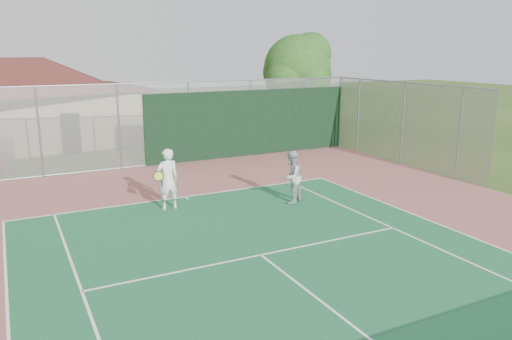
{
  "coord_description": "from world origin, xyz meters",
  "views": [
    {
      "loc": [
        -5.17,
        -3.49,
        4.8
      ],
      "look_at": [
        1.5,
        9.6,
        1.27
      ],
      "focal_mm": 35.0,
      "sensor_mm": 36.0,
      "label": 1
    }
  ],
  "objects_px": {
    "tree": "(299,71)",
    "player_white_front": "(168,180)",
    "player_grey_back": "(292,178)",
    "clubhouse": "(21,93)"
  },
  "relations": [
    {
      "from": "tree",
      "to": "player_white_front",
      "type": "distance_m",
      "value": 12.84
    },
    {
      "from": "player_grey_back",
      "to": "player_white_front",
      "type": "bearing_deg",
      "value": -50.54
    },
    {
      "from": "clubhouse",
      "to": "player_grey_back",
      "type": "distance_m",
      "value": 16.88
    },
    {
      "from": "clubhouse",
      "to": "tree",
      "type": "xyz_separation_m",
      "value": [
        12.96,
        -6.04,
        1.08
      ]
    },
    {
      "from": "player_white_front",
      "to": "clubhouse",
      "type": "bearing_deg",
      "value": -80.63
    },
    {
      "from": "clubhouse",
      "to": "tree",
      "type": "bearing_deg",
      "value": -31.39
    },
    {
      "from": "tree",
      "to": "player_white_front",
      "type": "height_order",
      "value": "tree"
    },
    {
      "from": "player_white_front",
      "to": "player_grey_back",
      "type": "relative_size",
      "value": 1.12
    },
    {
      "from": "tree",
      "to": "clubhouse",
      "type": "bearing_deg",
      "value": 155.02
    },
    {
      "from": "clubhouse",
      "to": "player_grey_back",
      "type": "bearing_deg",
      "value": -71.45
    }
  ]
}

